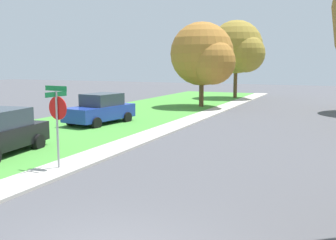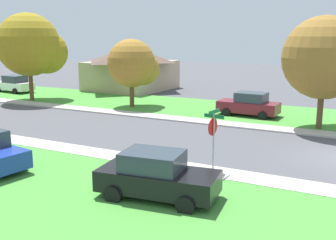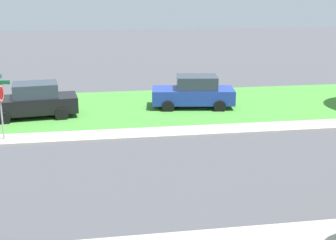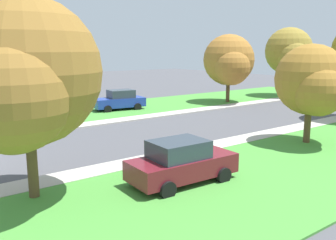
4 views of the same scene
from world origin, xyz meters
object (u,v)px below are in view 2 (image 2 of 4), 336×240
Objects in this scene: tree_across_right at (328,60)px; stop_sign_far_corner at (213,131)px; car_white_driveway_right at (14,84)px; house_right_setback at (131,67)px; tree_across_left at (33,47)px; car_maroon_near_corner at (249,105)px; car_black_behind_trees at (156,176)px; tree_corner_large at (134,65)px.

stop_sign_far_corner is at bearing 164.04° from tree_across_right.
car_white_driveway_right is 30.13m from tree_across_right.
car_white_driveway_right is 11.98m from house_right_setback.
tree_across_left reaches higher than car_white_driveway_right.
tree_across_left is at bearing 160.67° from house_right_setback.
stop_sign_far_corner is 30.03m from car_white_driveway_right.
car_maroon_near_corner and car_black_behind_trees have the same top height.
house_right_setback is at bearing 63.48° from tree_across_right.
tree_corner_large reaches higher than car_black_behind_trees.
tree_across_left is 11.08m from house_right_setback.
car_black_behind_trees is (-3.48, 0.80, -1.01)m from stop_sign_far_corner.
house_right_setback is at bearing -50.97° from car_white_driveway_right.
car_maroon_near_corner is 0.63× the size of tree_across_right.
stop_sign_far_corner is 27.49m from house_right_setback.
car_maroon_near_corner is 9.70m from tree_corner_large.
stop_sign_far_corner reaches higher than car_white_driveway_right.
car_white_driveway_right is 15.50m from tree_corner_large.
car_maroon_near_corner is at bearing -92.50° from car_white_driveway_right.
car_black_behind_trees is 0.64× the size of tree_across_right.
car_white_driveway_right is at bearing 84.39° from tree_corner_large.
house_right_setback is (8.56, 15.34, 1.50)m from car_maroon_near_corner.
tree_across_right is at bearing -15.96° from stop_sign_far_corner.
tree_across_left is 24.16m from tree_across_right.
house_right_setback is (21.25, 17.43, 0.49)m from stop_sign_far_corner.
tree_across_right is (14.46, -3.94, 3.40)m from car_black_behind_trees.
car_black_behind_trees is at bearing -125.68° from tree_across_left.
tree_across_left reaches higher than tree_across_right.
tree_across_left is at bearing 89.88° from tree_across_right.
tree_corner_large is (-0.42, 9.35, 2.56)m from car_maroon_near_corner.
house_right_setback is at bearing 60.84° from car_maroon_near_corner.
car_maroon_near_corner is at bearing 4.58° from car_black_behind_trees.
stop_sign_far_corner is 0.51× the size of tree_corner_large.
car_white_driveway_right is 0.48× the size of house_right_setback.
tree_corner_large is (-1.49, -15.22, 2.56)m from car_white_driveway_right.
house_right_setback is at bearing 39.37° from stop_sign_far_corner.
car_maroon_near_corner is at bearing -87.42° from tree_corner_large.
house_right_setback reaches higher than car_black_behind_trees.
car_maroon_near_corner is at bearing -119.16° from house_right_setback.
stop_sign_far_corner is 0.62× the size of car_white_driveway_right.
tree_across_left reaches higher than car_black_behind_trees.
tree_across_left reaches higher than car_maroon_near_corner.
tree_across_left is (14.51, 20.21, 3.88)m from car_black_behind_trees.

